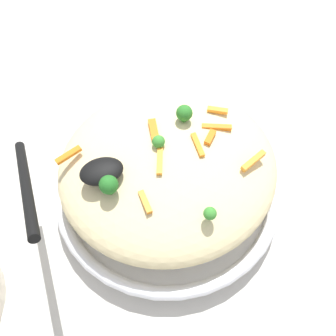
% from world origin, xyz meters
% --- Properties ---
extents(ground_plane, '(2.40, 2.40, 0.00)m').
position_xyz_m(ground_plane, '(0.00, 0.00, 0.00)').
color(ground_plane, beige).
extents(serving_bowl, '(0.36, 0.36, 0.04)m').
position_xyz_m(serving_bowl, '(0.00, 0.00, 0.02)').
color(serving_bowl, silver).
rests_on(serving_bowl, ground_plane).
extents(pasta_mound, '(0.32, 0.30, 0.09)m').
position_xyz_m(pasta_mound, '(0.00, 0.00, 0.09)').
color(pasta_mound, beige).
rests_on(pasta_mound, serving_bowl).
extents(carrot_piece_0, '(0.02, 0.02, 0.01)m').
position_xyz_m(carrot_piece_0, '(-0.06, -0.00, 0.13)').
color(carrot_piece_0, orange).
rests_on(carrot_piece_0, pasta_mound).
extents(carrot_piece_1, '(0.04, 0.02, 0.01)m').
position_xyz_m(carrot_piece_1, '(-0.10, 0.05, 0.13)').
color(carrot_piece_1, orange).
rests_on(carrot_piece_1, pasta_mound).
extents(carrot_piece_2, '(0.03, 0.02, 0.01)m').
position_xyz_m(carrot_piece_2, '(-0.09, -0.05, 0.13)').
color(carrot_piece_2, orange).
rests_on(carrot_piece_2, pasta_mound).
extents(carrot_piece_3, '(0.02, 0.04, 0.01)m').
position_xyz_m(carrot_piece_3, '(0.02, 0.02, 0.13)').
color(carrot_piece_3, orange).
rests_on(carrot_piece_3, pasta_mound).
extents(carrot_piece_4, '(0.04, 0.02, 0.01)m').
position_xyz_m(carrot_piece_4, '(-0.08, -0.02, 0.13)').
color(carrot_piece_4, orange).
rests_on(carrot_piece_4, pasta_mound).
extents(carrot_piece_5, '(0.01, 0.04, 0.01)m').
position_xyz_m(carrot_piece_5, '(0.01, -0.03, 0.13)').
color(carrot_piece_5, orange).
rests_on(carrot_piece_5, pasta_mound).
extents(carrot_piece_6, '(0.01, 0.04, 0.01)m').
position_xyz_m(carrot_piece_6, '(-0.04, 0.01, 0.13)').
color(carrot_piece_6, orange).
rests_on(carrot_piece_6, pasta_mound).
extents(carrot_piece_7, '(0.04, 0.02, 0.01)m').
position_xyz_m(carrot_piece_7, '(0.13, -0.03, 0.13)').
color(carrot_piece_7, orange).
rests_on(carrot_piece_7, pasta_mound).
extents(carrot_piece_8, '(0.01, 0.03, 0.01)m').
position_xyz_m(carrot_piece_8, '(0.05, 0.07, 0.13)').
color(carrot_piece_8, orange).
rests_on(carrot_piece_8, pasta_mound).
extents(broccoli_floret_0, '(0.02, 0.02, 0.02)m').
position_xyz_m(broccoli_floret_0, '(0.01, -0.01, 0.14)').
color(broccoli_floret_0, '#377928').
rests_on(broccoli_floret_0, pasta_mound).
extents(broccoli_floret_1, '(0.02, 0.02, 0.03)m').
position_xyz_m(broccoli_floret_1, '(-0.04, -0.04, 0.14)').
color(broccoli_floret_1, '#296820').
rests_on(broccoli_floret_1, pasta_mound).
extents(broccoli_floret_2, '(0.02, 0.02, 0.02)m').
position_xyz_m(broccoli_floret_2, '(-0.02, 0.11, 0.14)').
color(broccoli_floret_2, '#377928').
rests_on(broccoli_floret_2, pasta_mound).
extents(broccoli_floret_3, '(0.02, 0.02, 0.03)m').
position_xyz_m(broccoli_floret_3, '(0.09, 0.04, 0.14)').
color(broccoli_floret_3, '#205B1C').
rests_on(broccoli_floret_3, pasta_mound).
extents(serving_spoon, '(0.13, 0.17, 0.08)m').
position_xyz_m(serving_spoon, '(0.12, 0.02, 0.15)').
color(serving_spoon, black).
rests_on(serving_spoon, pasta_mound).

